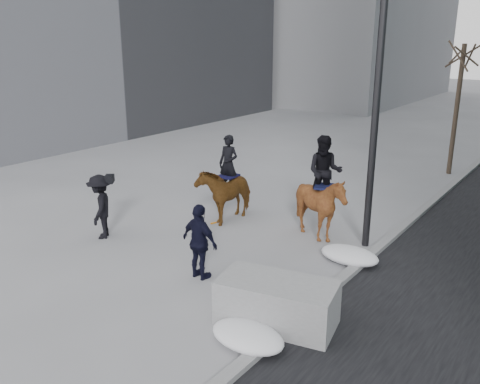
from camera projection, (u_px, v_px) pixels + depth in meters
The scene contains 10 objects.
ground at pixel (211, 263), 12.32m from camera, with size 120.00×120.00×0.00m, color gray.
curb at pixel (450, 186), 18.33m from camera, with size 0.25×90.00×0.12m, color gray.
planter at pixel (277, 303), 9.62m from camera, with size 2.21×1.10×0.88m, color #939396.
tree_near at pixel (457, 104), 19.45m from camera, with size 1.20×1.20×5.54m, color #3D3024, non-canonical shape.
mounted_left at pixel (226, 188), 15.06m from camera, with size 0.95×1.97×2.52m.
mounted_right at pixel (321, 199), 13.46m from camera, with size 1.99×2.10×2.81m.
feeder at pixel (200, 242), 11.31m from camera, with size 1.07×0.91×1.75m.
camera_crew at pixel (101, 206), 13.63m from camera, with size 1.22×1.29×1.75m.
lamppost at pixel (381, 48), 11.86m from camera, with size 0.25×0.80×9.09m.
snow_piles at pixel (307, 289), 10.68m from camera, with size 1.44×5.19×0.37m.
Camera 1 is at (7.21, -8.68, 5.30)m, focal length 38.00 mm.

